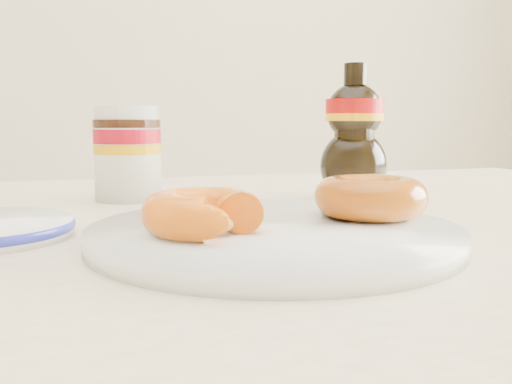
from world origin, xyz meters
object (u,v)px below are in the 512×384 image
object	(u,v)px
donut_whole	(370,197)
syrup_bottle	(354,131)
plate	(274,233)
dining_table	(206,307)
nutella_jar	(128,150)
donut_bitten	(203,213)

from	to	relation	value
donut_whole	syrup_bottle	distance (m)	0.24
plate	donut_whole	distance (m)	0.10
donut_whole	syrup_bottle	world-z (taller)	syrup_bottle
dining_table	plate	xyz separation A→B (m)	(0.03, -0.11, 0.09)
dining_table	nutella_jar	xyz separation A→B (m)	(-0.06, 0.18, 0.14)
donut_bitten	donut_whole	bearing A→B (deg)	32.11
donut_bitten	nutella_jar	bearing A→B (deg)	115.54
dining_table	syrup_bottle	distance (m)	0.30
donut_bitten	nutella_jar	world-z (taller)	nutella_jar
donut_bitten	nutella_jar	xyz separation A→B (m)	(-0.03, 0.31, 0.03)
plate	donut_whole	xyz separation A→B (m)	(0.09, 0.02, 0.02)
nutella_jar	syrup_bottle	xyz separation A→B (m)	(0.27, -0.06, 0.02)
nutella_jar	syrup_bottle	size ratio (longest dim) A/B	0.68
nutella_jar	donut_bitten	bearing A→B (deg)	-84.15
donut_whole	syrup_bottle	xyz separation A→B (m)	(0.09, 0.21, 0.05)
donut_whole	syrup_bottle	size ratio (longest dim) A/B	0.58
dining_table	donut_bitten	world-z (taller)	donut_bitten
plate	nutella_jar	xyz separation A→B (m)	(-0.09, 0.29, 0.05)
plate	donut_whole	bearing A→B (deg)	9.48
plate	nutella_jar	distance (m)	0.31
donut_bitten	syrup_bottle	distance (m)	0.35
plate	donut_bitten	world-z (taller)	donut_bitten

